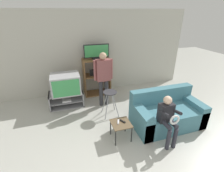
# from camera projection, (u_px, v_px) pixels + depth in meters

# --- Properties ---
(wall_back) EXTENTS (6.40, 0.06, 2.60)m
(wall_back) POSITION_uv_depth(u_px,v_px,m) (94.00, 53.00, 5.22)
(wall_back) COLOR beige
(wall_back) RESTS_ON ground_plane
(tv_stand) EXTENTS (0.95, 0.51, 0.42)m
(tv_stand) POSITION_uv_depth(u_px,v_px,m) (67.00, 99.00, 4.70)
(tv_stand) COLOR #939399
(tv_stand) RESTS_ON ground_plane
(television_main) EXTENTS (0.77, 0.62, 0.54)m
(television_main) POSITION_uv_depth(u_px,v_px,m) (66.00, 84.00, 4.49)
(television_main) COLOR #B2B2B7
(television_main) RESTS_ON tv_stand
(media_shelf) EXTENTS (0.84, 0.47, 1.19)m
(media_shelf) POSITION_uv_depth(u_px,v_px,m) (97.00, 76.00, 5.24)
(media_shelf) COLOR brown
(media_shelf) RESTS_ON ground_plane
(television_flat) EXTENTS (0.78, 0.20, 0.44)m
(television_flat) POSITION_uv_depth(u_px,v_px,m) (97.00, 52.00, 4.91)
(television_flat) COLOR black
(television_flat) RESTS_ON media_shelf
(folding_stool) EXTENTS (0.40, 0.39, 0.68)m
(folding_stool) POSITION_uv_depth(u_px,v_px,m) (110.00, 96.00, 4.14)
(folding_stool) COLOR #99999E
(folding_stool) RESTS_ON ground_plane
(snack_table) EXTENTS (0.40, 0.40, 0.40)m
(snack_table) POSITION_uv_depth(u_px,v_px,m) (121.00, 125.00, 3.41)
(snack_table) COLOR brown
(snack_table) RESTS_ON ground_plane
(remote_control_black) EXTENTS (0.10, 0.14, 0.02)m
(remote_control_black) POSITION_uv_depth(u_px,v_px,m) (123.00, 121.00, 3.43)
(remote_control_black) COLOR black
(remote_control_black) RESTS_ON snack_table
(remote_control_white) EXTENTS (0.09, 0.15, 0.02)m
(remote_control_white) POSITION_uv_depth(u_px,v_px,m) (118.00, 122.00, 3.41)
(remote_control_white) COLOR silver
(remote_control_white) RESTS_ON snack_table
(couch) EXTENTS (1.62, 0.86, 0.84)m
(couch) POSITION_uv_depth(u_px,v_px,m) (166.00, 113.00, 3.89)
(couch) COLOR teal
(couch) RESTS_ON ground_plane
(person_standing_adult) EXTENTS (0.53, 0.20, 1.56)m
(person_standing_adult) POSITION_uv_depth(u_px,v_px,m) (103.00, 75.00, 4.43)
(person_standing_adult) COLOR #2D2D33
(person_standing_adult) RESTS_ON ground_plane
(person_seated_child) EXTENTS (0.33, 0.43, 1.03)m
(person_seated_child) POSITION_uv_depth(u_px,v_px,m) (168.00, 117.00, 3.22)
(person_seated_child) COLOR #2D2D38
(person_seated_child) RESTS_ON ground_plane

